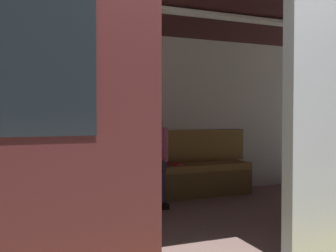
# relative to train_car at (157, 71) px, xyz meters

# --- Properties ---
(train_car) EXTENTS (6.40, 2.78, 2.32)m
(train_car) POSITION_rel_train_car_xyz_m (0.00, 0.00, 0.00)
(train_car) COLOR #ADAFB5
(train_car) RESTS_ON ground_plane
(bench_seat) EXTENTS (3.29, 0.44, 0.44)m
(bench_seat) POSITION_rel_train_car_xyz_m (-0.07, -1.04, -1.20)
(bench_seat) COLOR olive
(bench_seat) RESTS_ON ground_plane
(person_seated) EXTENTS (0.55, 0.70, 1.17)m
(person_seated) POSITION_rel_train_car_xyz_m (-0.23, -0.99, -0.87)
(person_seated) COLOR pink
(person_seated) RESTS_ON ground_plane
(handbag) EXTENTS (0.26, 0.15, 0.17)m
(handbag) POSITION_rel_train_car_xyz_m (0.22, -1.10, -1.01)
(handbag) COLOR black
(handbag) RESTS_ON bench_seat
(book) EXTENTS (0.24, 0.27, 0.03)m
(book) POSITION_rel_train_car_xyz_m (-0.60, -1.06, -1.08)
(book) COLOR #B22D2D
(book) RESTS_ON bench_seat
(grab_pole_door) EXTENTS (0.04, 0.04, 2.18)m
(grab_pole_door) POSITION_rel_train_car_xyz_m (0.37, 0.80, -0.45)
(grab_pole_door) COLOR silver
(grab_pole_door) RESTS_ON ground_plane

